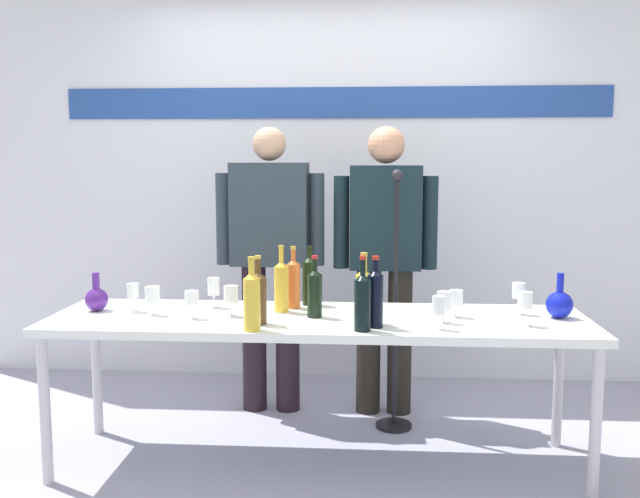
{
  "coord_description": "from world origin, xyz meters",
  "views": [
    {
      "loc": [
        0.24,
        -3.27,
        1.47
      ],
      "look_at": [
        0.0,
        0.15,
        1.04
      ],
      "focal_mm": 39.49,
      "sensor_mm": 36.0,
      "label": 1
    }
  ],
  "objects_px": {
    "presenter_left": "(270,250)",
    "microphone_stand": "(395,345)",
    "decanter_blue_right": "(559,304)",
    "wine_bottle_6": "(293,282)",
    "wine_bottle_3": "(252,299)",
    "wine_glass_left_0": "(192,299)",
    "wine_glass_left_2": "(214,287)",
    "wine_bottle_2": "(258,296)",
    "wine_bottle_4": "(281,285)",
    "wine_bottle_5": "(364,294)",
    "decanter_blue_left": "(97,298)",
    "wine_bottle_8": "(363,300)",
    "display_table": "(318,327)",
    "wine_bottle_7": "(310,279)",
    "wine_glass_right_1": "(439,306)",
    "wine_glass_right_3": "(456,298)",
    "wine_glass_left_3": "(231,295)",
    "wine_glass_right_0": "(519,291)",
    "wine_glass_right_4": "(525,301)",
    "wine_glass_left_1": "(152,295)",
    "presenter_right": "(385,252)",
    "wine_glass_right_2": "(444,302)",
    "wine_bottle_1": "(315,291)",
    "wine_glass_left_4": "(133,291)"
  },
  "relations": [
    {
      "from": "presenter_left",
      "to": "microphone_stand",
      "type": "distance_m",
      "value": 0.9
    },
    {
      "from": "wine_bottle_6",
      "to": "wine_glass_right_0",
      "type": "xyz_separation_m",
      "value": [
        1.1,
        -0.07,
        -0.02
      ]
    },
    {
      "from": "wine_bottle_1",
      "to": "wine_glass_right_1",
      "type": "xyz_separation_m",
      "value": [
        0.56,
        -0.21,
        -0.02
      ]
    },
    {
      "from": "decanter_blue_right",
      "to": "wine_glass_right_3",
      "type": "distance_m",
      "value": 0.49
    },
    {
      "from": "display_table",
      "to": "wine_bottle_4",
      "type": "xyz_separation_m",
      "value": [
        -0.19,
        0.1,
        0.19
      ]
    },
    {
      "from": "wine_glass_left_2",
      "to": "wine_glass_right_1",
      "type": "distance_m",
      "value": 1.15
    },
    {
      "from": "presenter_left",
      "to": "wine_bottle_2",
      "type": "relative_size",
      "value": 5.28
    },
    {
      "from": "wine_bottle_4",
      "to": "microphone_stand",
      "type": "bearing_deg",
      "value": 35.13
    },
    {
      "from": "wine_glass_right_0",
      "to": "wine_glass_right_4",
      "type": "relative_size",
      "value": 1.0
    },
    {
      "from": "wine_glass_left_1",
      "to": "wine_glass_right_3",
      "type": "xyz_separation_m",
      "value": [
        1.44,
        0.05,
        -0.0
      ]
    },
    {
      "from": "wine_bottle_5",
      "to": "wine_glass_right_0",
      "type": "distance_m",
      "value": 0.78
    },
    {
      "from": "decanter_blue_right",
      "to": "wine_bottle_2",
      "type": "height_order",
      "value": "wine_bottle_2"
    },
    {
      "from": "wine_bottle_3",
      "to": "wine_glass_left_4",
      "type": "xyz_separation_m",
      "value": [
        -0.65,
        0.34,
        -0.04
      ]
    },
    {
      "from": "wine_glass_right_0",
      "to": "wine_bottle_3",
      "type": "bearing_deg",
      "value": -161.31
    },
    {
      "from": "wine_bottle_4",
      "to": "wine_glass_left_0",
      "type": "xyz_separation_m",
      "value": [
        -0.4,
        -0.18,
        -0.04
      ]
    },
    {
      "from": "wine_glass_right_1",
      "to": "wine_glass_right_3",
      "type": "xyz_separation_m",
      "value": [
        0.1,
        0.25,
        -0.01
      ]
    },
    {
      "from": "wine_bottle_8",
      "to": "wine_glass_right_2",
      "type": "distance_m",
      "value": 0.41
    },
    {
      "from": "wine_bottle_2",
      "to": "wine_glass_left_0",
      "type": "distance_m",
      "value": 0.34
    },
    {
      "from": "wine_bottle_6",
      "to": "microphone_stand",
      "type": "distance_m",
      "value": 0.73
    },
    {
      "from": "wine_glass_right_2",
      "to": "wine_glass_left_3",
      "type": "bearing_deg",
      "value": 175.88
    },
    {
      "from": "wine_bottle_7",
      "to": "wine_glass_right_3",
      "type": "xyz_separation_m",
      "value": [
        0.71,
        -0.24,
        -0.04
      ]
    },
    {
      "from": "wine_bottle_1",
      "to": "wine_glass_right_2",
      "type": "bearing_deg",
      "value": -7.9
    },
    {
      "from": "wine_glass_left_0",
      "to": "wine_glass_left_2",
      "type": "bearing_deg",
      "value": 79.2
    },
    {
      "from": "presenter_left",
      "to": "wine_bottle_2",
      "type": "bearing_deg",
      "value": -85.33
    },
    {
      "from": "decanter_blue_right",
      "to": "wine_bottle_6",
      "type": "bearing_deg",
      "value": 173.8
    },
    {
      "from": "decanter_blue_right",
      "to": "wine_glass_right_0",
      "type": "relative_size",
      "value": 1.39
    },
    {
      "from": "wine_glass_left_1",
      "to": "wine_glass_right_4",
      "type": "height_order",
      "value": "wine_glass_right_4"
    },
    {
      "from": "wine_bottle_1",
      "to": "microphone_stand",
      "type": "distance_m",
      "value": 0.75
    },
    {
      "from": "wine_glass_left_0",
      "to": "wine_glass_right_4",
      "type": "relative_size",
      "value": 0.85
    },
    {
      "from": "wine_glass_left_0",
      "to": "wine_glass_left_1",
      "type": "height_order",
      "value": "wine_glass_left_1"
    },
    {
      "from": "presenter_right",
      "to": "wine_bottle_1",
      "type": "distance_m",
      "value": 0.83
    },
    {
      "from": "display_table",
      "to": "wine_bottle_6",
      "type": "height_order",
      "value": "wine_bottle_6"
    },
    {
      "from": "wine_glass_left_3",
      "to": "wine_glass_left_4",
      "type": "bearing_deg",
      "value": 172.29
    },
    {
      "from": "wine_bottle_7",
      "to": "wine_glass_right_1",
      "type": "height_order",
      "value": "wine_bottle_7"
    },
    {
      "from": "presenter_left",
      "to": "wine_bottle_1",
      "type": "bearing_deg",
      "value": -67.04
    },
    {
      "from": "decanter_blue_right",
      "to": "wine_glass_left_3",
      "type": "bearing_deg",
      "value": -177.35
    },
    {
      "from": "wine_glass_right_0",
      "to": "presenter_right",
      "type": "bearing_deg",
      "value": 135.3
    },
    {
      "from": "wine_bottle_3",
      "to": "microphone_stand",
      "type": "xyz_separation_m",
      "value": [
        0.65,
        0.8,
        -0.4
      ]
    },
    {
      "from": "presenter_left",
      "to": "wine_glass_left_1",
      "type": "distance_m",
      "value": 0.9
    },
    {
      "from": "wine_glass_left_3",
      "to": "wine_bottle_3",
      "type": "bearing_deg",
      "value": -61.88
    },
    {
      "from": "decanter_blue_left",
      "to": "wine_glass_right_0",
      "type": "height_order",
      "value": "decanter_blue_left"
    },
    {
      "from": "decanter_blue_left",
      "to": "wine_bottle_8",
      "type": "height_order",
      "value": "wine_bottle_8"
    },
    {
      "from": "wine_glass_left_3",
      "to": "wine_glass_right_1",
      "type": "bearing_deg",
      "value": -11.69
    },
    {
      "from": "wine_glass_left_1",
      "to": "wine_glass_right_3",
      "type": "height_order",
      "value": "wine_glass_left_1"
    },
    {
      "from": "wine_bottle_3",
      "to": "wine_glass_left_0",
      "type": "distance_m",
      "value": 0.39
    },
    {
      "from": "decanter_blue_right",
      "to": "wine_glass_left_0",
      "type": "distance_m",
      "value": 1.73
    },
    {
      "from": "wine_bottle_5",
      "to": "wine_bottle_6",
      "type": "height_order",
      "value": "wine_bottle_5"
    },
    {
      "from": "wine_bottle_7",
      "to": "wine_bottle_8",
      "type": "bearing_deg",
      "value": -62.81
    },
    {
      "from": "wine_bottle_8",
      "to": "wine_glass_right_3",
      "type": "xyz_separation_m",
      "value": [
        0.44,
        0.3,
        -0.04
      ]
    },
    {
      "from": "presenter_right",
      "to": "wine_bottle_1",
      "type": "relative_size",
      "value": 5.63
    }
  ]
}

